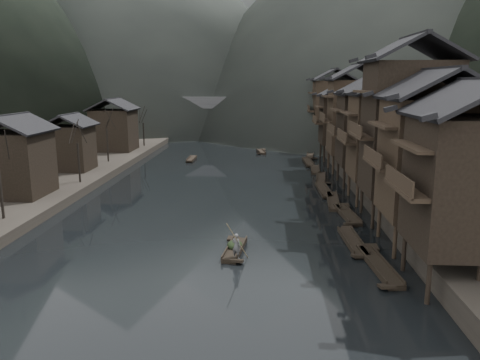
{
  "coord_description": "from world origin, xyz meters",
  "views": [
    {
      "loc": [
        4.83,
        -35.58,
        12.48
      ],
      "look_at": [
        2.36,
        11.31,
        2.5
      ],
      "focal_mm": 35.0,
      "sensor_mm": 36.0,
      "label": 1
    }
  ],
  "objects": [
    {
      "name": "stone_bridge",
      "position": [
        -0.0,
        72.0,
        5.11
      ],
      "size": [
        40.0,
        6.0,
        9.0
      ],
      "color": "#4C4C4F",
      "rests_on": "ground"
    },
    {
      "name": "left_houses",
      "position": [
        -20.5,
        20.12,
        5.66
      ],
      "size": [
        8.1,
        53.2,
        8.73
      ],
      "color": "black",
      "rests_on": "left_bank"
    },
    {
      "name": "midriver_boats",
      "position": [
        -2.41,
        55.15,
        0.2
      ],
      "size": [
        12.5,
        41.36,
        0.44
      ],
      "color": "black",
      "rests_on": "water"
    },
    {
      "name": "stilt_houses",
      "position": [
        17.28,
        19.28,
        8.83
      ],
      "size": [
        9.0,
        67.6,
        16.51
      ],
      "color": "black",
      "rests_on": "ground"
    },
    {
      "name": "right_bank",
      "position": [
        35.0,
        40.0,
        0.9
      ],
      "size": [
        40.0,
        200.0,
        1.8
      ],
      "primitive_type": "cube",
      "color": "#2D2823",
      "rests_on": "ground"
    },
    {
      "name": "water",
      "position": [
        0.0,
        0.0,
        0.0
      ],
      "size": [
        300.0,
        300.0,
        0.0
      ],
      "primitive_type": "plane",
      "color": "black",
      "rests_on": "ground"
    },
    {
      "name": "left_bank",
      "position": [
        -35.0,
        40.0,
        0.6
      ],
      "size": [
        40.0,
        200.0,
        1.2
      ],
      "primitive_type": "cube",
      "color": "#2D2823",
      "rests_on": "ground"
    },
    {
      "name": "cargo_heap",
      "position": [
        2.68,
        -2.45,
        0.79
      ],
      "size": [
        1.16,
        1.52,
        0.7
      ],
      "primitive_type": "ellipsoid",
      "color": "black",
      "rests_on": "hero_sampan"
    },
    {
      "name": "moored_sampans",
      "position": [
        12.12,
        17.96,
        0.2
      ],
      "size": [
        2.66,
        55.31,
        0.47
      ],
      "color": "black",
      "rests_on": "water"
    },
    {
      "name": "bamboo_pole",
      "position": [
        3.13,
        -4.53,
        4.08
      ],
      "size": [
        1.66,
        2.1,
        3.59
      ],
      "primitive_type": "cylinder",
      "rotation": [
        0.63,
        0.0,
        -0.66
      ],
      "color": "#8C7A51",
      "rests_on": "boatman"
    },
    {
      "name": "bare_trees",
      "position": [
        -17.0,
        13.7,
        6.24
      ],
      "size": [
        3.55,
        61.84,
        7.09
      ],
      "color": "black",
      "rests_on": "left_bank"
    },
    {
      "name": "boatman",
      "position": [
        2.93,
        -4.53,
        1.36
      ],
      "size": [
        0.8,
        0.71,
        1.84
      ],
      "primitive_type": "imported",
      "rotation": [
        0.0,
        0.0,
        2.64
      ],
      "color": "#5A5A5D",
      "rests_on": "hero_sampan"
    },
    {
      "name": "hero_sampan",
      "position": [
        2.71,
        -2.69,
        0.2
      ],
      "size": [
        1.67,
        5.34,
        0.44
      ],
      "color": "black",
      "rests_on": "water"
    }
  ]
}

